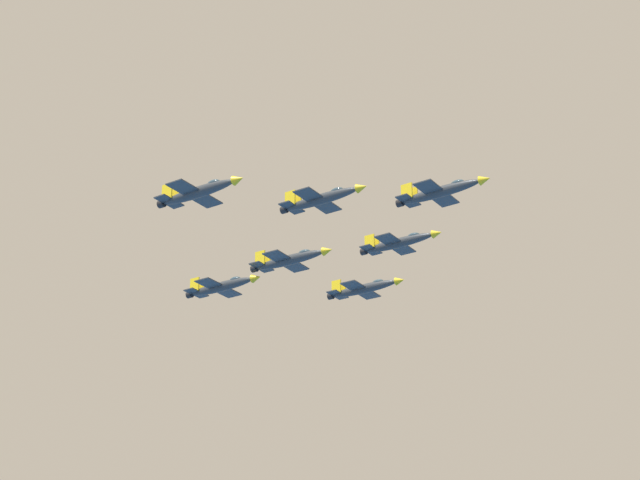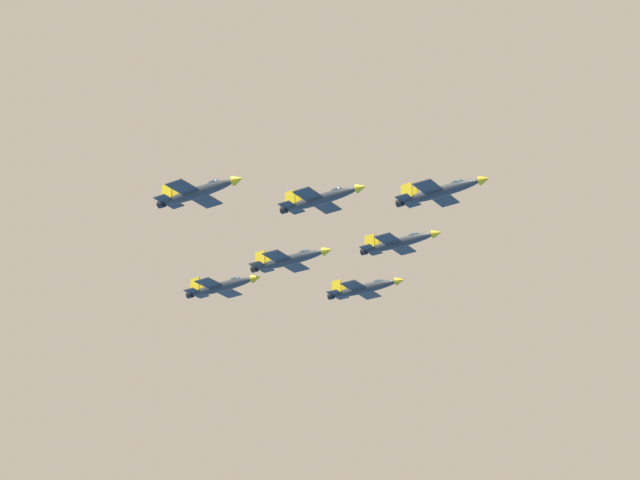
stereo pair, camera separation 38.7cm
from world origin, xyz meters
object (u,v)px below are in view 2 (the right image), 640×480
object	(u,v)px
jet_left_outer	(364,288)
jet_right_outer	(198,192)
jet_right_wingman	(321,199)
jet_slot_rear	(290,260)
jet_left_wingman	(399,242)
jet_trailing	(222,286)
jet_lead	(440,191)

from	to	relation	value
jet_left_outer	jet_right_outer	world-z (taller)	jet_left_outer
jet_right_wingman	jet_right_outer	bearing A→B (deg)	-139.44
jet_right_outer	jet_slot_rear	xyz separation A→B (m)	(27.90, -3.94, -2.98)
jet_left_wingman	jet_left_outer	xyz separation A→B (m)	(16.27, 14.44, -1.63)
jet_left_wingman	jet_right_outer	world-z (taller)	jet_left_wingman
jet_left_wingman	jet_trailing	world-z (taller)	jet_left_wingman
jet_right_outer	jet_trailing	world-z (taller)	jet_right_outer
jet_left_outer	jet_right_outer	bearing A→B (deg)	-90.51
jet_lead	jet_left_outer	distance (m)	43.59
jet_left_outer	jet_trailing	size ratio (longest dim) A/B	1.02
jet_slot_rear	jet_right_outer	bearing A→B (deg)	-90.86
jet_right_wingman	jet_trailing	xyz separation A→B (m)	(18.59, 30.86, -4.95)
jet_lead	jet_right_wingman	bearing A→B (deg)	-139.04
jet_right_outer	jet_left_outer	bearing A→B (deg)	90.59
jet_right_wingman	jet_slot_rear	world-z (taller)	jet_right_wingman
jet_right_wingman	jet_left_outer	world-z (taller)	jet_left_outer
jet_left_wingman	jet_slot_rear	distance (m)	22.28
jet_right_wingman	jet_left_outer	bearing A→B (deg)	111.61
jet_left_wingman	jet_right_wingman	xyz separation A→B (m)	(-27.90, 3.94, -1.87)
jet_lead	jet_trailing	distance (m)	50.33
jet_slot_rear	jet_left_wingman	bearing A→B (deg)	39.50
jet_right_outer	jet_trailing	size ratio (longest dim) A/B	1.02
jet_left_outer	jet_right_outer	distance (m)	56.36
jet_right_wingman	jet_left_outer	size ratio (longest dim) A/B	0.95
jet_lead	jet_left_outer	bearing A→B (deg)	140.24
jet_lead	jet_right_wingman	distance (m)	21.94
jet_lead	jet_left_wingman	bearing A→B (deg)	140.24
jet_lead	jet_right_outer	bearing A→B (deg)	-139.03
jet_lead	jet_trailing	size ratio (longest dim) A/B	1.02
jet_lead	jet_trailing	world-z (taller)	jet_lead
jet_right_wingman	jet_slot_rear	distance (m)	21.96
jet_trailing	jet_left_wingman	bearing A→B (deg)	23.21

